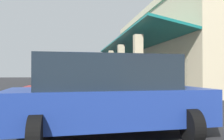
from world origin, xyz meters
The scene contains 8 objects.
ground centered at (0.00, 8.00, 0.00)m, with size 120.00×120.00×0.00m, color #262628.
curb_strip centered at (2.94, 3.37, 0.06)m, with size 27.22×0.50×0.12m, color #9E998E.
plaza_building centered at (2.94, 13.00, 3.99)m, with size 22.99×13.71×7.97m.
transit_bus centered at (3.28, 0.76, 1.85)m, with size 11.34×3.27×3.34m.
parked_suv_blue centered at (20.85, 1.62, 1.02)m, with size 2.91×4.91×1.97m.
parked_sedan_red centered at (14.94, 0.72, 0.75)m, with size 2.48×4.43×1.47m.
pedestrian centered at (11.79, 0.53, 0.99)m, with size 0.48×0.64×1.75m.
potted_palm centered at (-1.36, 4.38, 0.68)m, with size 1.74×1.84×2.92m.
Camera 1 is at (26.60, 0.78, 1.55)m, focal length 38.31 mm.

